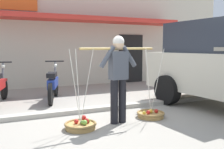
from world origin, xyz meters
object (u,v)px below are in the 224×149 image
fruit_basket_left_side (81,125)px  fruit_basket_right_side (151,114)px  motorcycle_third_in_row (53,85)px  fruit_vendor (118,73)px

fruit_basket_left_side → fruit_basket_right_side: 1.58m
fruit_basket_left_side → fruit_basket_right_side: (1.57, 0.12, -0.00)m
fruit_basket_right_side → fruit_basket_left_side: bearing=-175.5°
motorcycle_third_in_row → fruit_vendor: bearing=-73.6°
fruit_basket_left_side → fruit_basket_right_side: same height
motorcycle_third_in_row → fruit_basket_right_side: bearing=-58.4°
fruit_basket_left_side → motorcycle_third_in_row: 2.68m
fruit_basket_right_side → motorcycle_third_in_row: fruit_basket_right_side is taller
fruit_vendor → motorcycle_third_in_row: size_ratio=0.96×
fruit_basket_left_side → fruit_basket_right_side: size_ratio=1.00×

